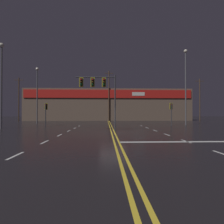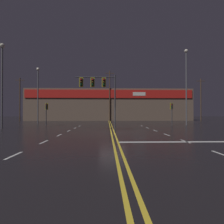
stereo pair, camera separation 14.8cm
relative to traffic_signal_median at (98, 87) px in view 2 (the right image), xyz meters
The scene contains 10 objects.
ground_plane 5.14m from the traffic_signal_median, 48.10° to the right, with size 200.00×200.00×0.00m, color black.
road_markings 5.80m from the traffic_signal_median, 49.08° to the right, with size 13.63×60.00×0.01m.
traffic_signal_median is the anchor object (origin of this frame).
traffic_signal_corner_northeast 13.52m from the traffic_signal_median, 36.39° to the left, with size 0.42×0.36×3.46m.
traffic_signal_corner_northwest 11.81m from the traffic_signal_median, 135.09° to the left, with size 0.42×0.36×3.41m.
streetlight_near_left 12.57m from the traffic_signal_median, 164.33° to the left, with size 0.56×0.56×10.45m.
streetlight_near_right 16.59m from the traffic_signal_median, 33.90° to the left, with size 0.56×0.56×12.12m.
streetlight_median_approach 18.51m from the traffic_signal_median, 129.97° to the left, with size 0.56×0.56×10.31m.
building_backdrop 30.72m from the traffic_signal_median, 87.25° to the left, with size 43.13×10.23×8.26m.
utility_pole_row 25.57m from the traffic_signal_median, 85.78° to the left, with size 47.78×0.26×12.59m.
Camera 2 is at (-0.54, -16.69, 1.82)m, focal length 28.00 mm.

